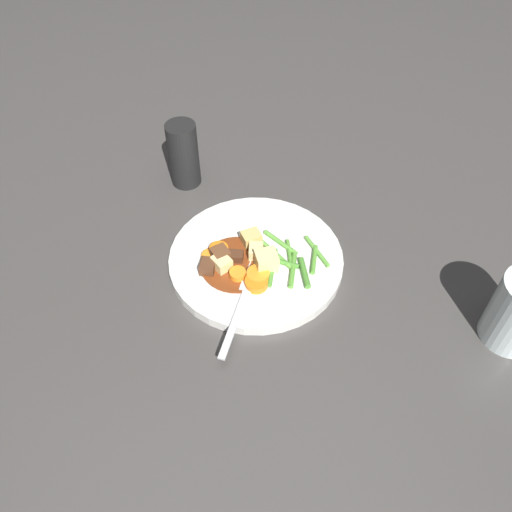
{
  "coord_description": "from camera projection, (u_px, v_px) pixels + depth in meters",
  "views": [
    {
      "loc": [
        0.14,
        0.51,
        0.61
      ],
      "look_at": [
        0.0,
        0.0,
        0.02
      ],
      "focal_mm": 36.87,
      "sensor_mm": 36.0,
      "label": 1
    }
  ],
  "objects": [
    {
      "name": "carrot_slice_0",
      "position": [
        238.0,
        274.0,
        0.77
      ],
      "size": [
        0.03,
        0.03,
        0.01
      ],
      "primitive_type": "cylinder",
      "rotation": [
        0.0,
        0.0,
        6.18
      ],
      "color": "orange",
      "rests_on": "dinner_plate"
    },
    {
      "name": "carrot_slice_4",
      "position": [
        256.0,
        283.0,
        0.76
      ],
      "size": [
        0.04,
        0.04,
        0.01
      ],
      "primitive_type": "cylinder",
      "rotation": [
        0.0,
        0.0,
        1.44
      ],
      "color": "orange",
      "rests_on": "dinner_plate"
    },
    {
      "name": "fork",
      "position": [
        242.0,
        303.0,
        0.74
      ],
      "size": [
        0.1,
        0.16,
        0.0
      ],
      "color": "silver",
      "rests_on": "dinner_plate"
    },
    {
      "name": "green_bean_0",
      "position": [
        314.0,
        259.0,
        0.79
      ],
      "size": [
        0.03,
        0.05,
        0.01
      ],
      "primitive_type": "cylinder",
      "rotation": [
        0.0,
        1.57,
        4.28
      ],
      "color": "#599E38",
      "rests_on": "dinner_plate"
    },
    {
      "name": "carrot_slice_2",
      "position": [
        219.0,
        250.0,
        0.8
      ],
      "size": [
        0.03,
        0.03,
        0.01
      ],
      "primitive_type": "cylinder",
      "rotation": [
        0.0,
        0.0,
        0.12
      ],
      "color": "orange",
      "rests_on": "dinner_plate"
    },
    {
      "name": "dinner_plate",
      "position": [
        256.0,
        260.0,
        0.81
      ],
      "size": [
        0.27,
        0.27,
        0.02
      ],
      "primitive_type": "cylinder",
      "color": "white",
      "rests_on": "ground_plane"
    },
    {
      "name": "ground_plane",
      "position": [
        256.0,
        263.0,
        0.81
      ],
      "size": [
        3.0,
        3.0,
        0.0
      ],
      "primitive_type": "plane",
      "color": "#423F3D"
    },
    {
      "name": "potato_chunk_0",
      "position": [
        257.0,
        251.0,
        0.8
      ],
      "size": [
        0.03,
        0.03,
        0.02
      ],
      "primitive_type": "cube",
      "rotation": [
        0.0,
        0.0,
        5.96
      ],
      "color": "#EAD68C",
      "rests_on": "dinner_plate"
    },
    {
      "name": "green_bean_8",
      "position": [
        276.0,
        260.0,
        0.79
      ],
      "size": [
        0.06,
        0.05,
        0.01
      ],
      "primitive_type": "cylinder",
      "rotation": [
        0.0,
        1.57,
        5.65
      ],
      "color": "#4C8E33",
      "rests_on": "dinner_plate"
    },
    {
      "name": "green_bean_4",
      "position": [
        289.0,
        253.0,
        0.8
      ],
      "size": [
        0.02,
        0.05,
        0.01
      ],
      "primitive_type": "cylinder",
      "rotation": [
        0.0,
        1.57,
        4.51
      ],
      "color": "#599E38",
      "rests_on": "dinner_plate"
    },
    {
      "name": "potato_chunk_2",
      "position": [
        222.0,
        263.0,
        0.78
      ],
      "size": [
        0.03,
        0.03,
        0.02
      ],
      "primitive_type": "cube",
      "rotation": [
        0.0,
        0.0,
        0.39
      ],
      "color": "#EAD68C",
      "rests_on": "dinner_plate"
    },
    {
      "name": "potato_chunk_1",
      "position": [
        251.0,
        238.0,
        0.81
      ],
      "size": [
        0.03,
        0.03,
        0.02
      ],
      "primitive_type": "cube",
      "rotation": [
        0.0,
        0.0,
        0.14
      ],
      "color": "#DBBC6B",
      "rests_on": "dinner_plate"
    },
    {
      "name": "stew_sauce",
      "position": [
        237.0,
        264.0,
        0.79
      ],
      "size": [
        0.11,
        0.11,
        0.0
      ],
      "primitive_type": "cylinder",
      "color": "brown",
      "rests_on": "dinner_plate"
    },
    {
      "name": "meat_chunk_2",
      "position": [
        235.0,
        258.0,
        0.79
      ],
      "size": [
        0.03,
        0.03,
        0.02
      ],
      "primitive_type": "cube",
      "rotation": [
        0.0,
        0.0,
        4.36
      ],
      "color": "#4C2B19",
      "rests_on": "dinner_plate"
    },
    {
      "name": "green_bean_7",
      "position": [
        275.0,
        253.0,
        0.8
      ],
      "size": [
        0.04,
        0.07,
        0.01
      ],
      "primitive_type": "cylinder",
      "rotation": [
        0.0,
        1.57,
        5.12
      ],
      "color": "#66AD42",
      "rests_on": "dinner_plate"
    },
    {
      "name": "green_bean_3",
      "position": [
        272.0,
        267.0,
        0.78
      ],
      "size": [
        0.04,
        0.07,
        0.01
      ],
      "primitive_type": "cylinder",
      "rotation": [
        0.0,
        1.57,
        4.29
      ],
      "color": "#4C8E33",
      "rests_on": "dinner_plate"
    },
    {
      "name": "carrot_slice_3",
      "position": [
        211.0,
        257.0,
        0.8
      ],
      "size": [
        0.03,
        0.03,
        0.01
      ],
      "primitive_type": "cylinder",
      "rotation": [
        0.0,
        0.0,
        3.31
      ],
      "color": "orange",
      "rests_on": "dinner_plate"
    },
    {
      "name": "green_bean_5",
      "position": [
        317.0,
        251.0,
        0.8
      ],
      "size": [
        0.02,
        0.07,
        0.01
      ],
      "primitive_type": "cylinder",
      "rotation": [
        0.0,
        1.57,
        4.9
      ],
      "color": "#66AD42",
      "rests_on": "dinner_plate"
    },
    {
      "name": "potato_chunk_3",
      "position": [
        266.0,
        261.0,
        0.78
      ],
      "size": [
        0.03,
        0.03,
        0.03
      ],
      "primitive_type": "cube",
      "rotation": [
        0.0,
        0.0,
        3.12
      ],
      "color": "#EAD68C",
      "rests_on": "dinner_plate"
    },
    {
      "name": "meat_chunk_1",
      "position": [
        220.0,
        255.0,
        0.79
      ],
      "size": [
        0.03,
        0.03,
        0.02
      ],
      "primitive_type": "cube",
      "rotation": [
        0.0,
        0.0,
        1.84
      ],
      "color": "brown",
      "rests_on": "dinner_plate"
    },
    {
      "name": "green_bean_2",
      "position": [
        304.0,
        273.0,
        0.77
      ],
      "size": [
        0.02,
        0.06,
        0.01
      ],
      "primitive_type": "cylinder",
      "rotation": [
        0.0,
        1.57,
        4.57
      ],
      "color": "#4C8E33",
      "rests_on": "dinner_plate"
    },
    {
      "name": "meat_chunk_0",
      "position": [
        208.0,
        267.0,
        0.78
      ],
      "size": [
        0.03,
        0.03,
        0.02
      ],
      "primitive_type": "cube",
      "rotation": [
        0.0,
        0.0,
        4.24
      ],
      "color": "#56331E",
      "rests_on": "dinner_plate"
    },
    {
      "name": "green_bean_6",
      "position": [
        293.0,
        270.0,
        0.78
      ],
      "size": [
        0.03,
        0.06,
        0.01
      ],
      "primitive_type": "cylinder",
      "rotation": [
        0.0,
        1.57,
        4.3
      ],
      "color": "#599E38",
      "rests_on": "dinner_plate"
    },
    {
      "name": "carrot_slice_1",
      "position": [
        258.0,
        275.0,
        0.77
      ],
      "size": [
        0.05,
        0.05,
        0.01
      ],
      "primitive_type": "cylinder",
      "rotation": [
        0.0,
        0.0,
        3.59
      ],
      "color": "orange",
      "rests_on": "dinner_plate"
    },
    {
      "name": "green_bean_1",
      "position": [
        281.0,
        243.0,
        0.82
      ],
      "size": [
        0.04,
        0.06,
        0.01
      ],
      "primitive_type": "cylinder",
      "rotation": [
        0.0,
        1.57,
        5.22
      ],
      "color": "#66AD42",
      "rests_on": "dinner_plate"
    },
    {
      "name": "pepper_mill",
      "position": [
        184.0,
        155.0,
        0.9
      ],
      "size": [
        0.05,
        0.05,
        0.12
      ],
      "primitive_type": "cylinder",
      "color": "black",
      "rests_on": "ground_plane"
    }
  ]
}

